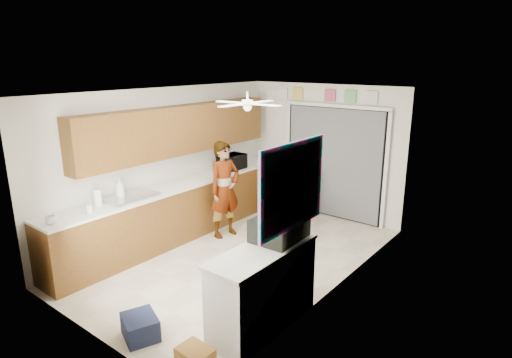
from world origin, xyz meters
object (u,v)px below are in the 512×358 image
Objects in this scene: suitcase at (279,228)px; cardboard_box at (195,358)px; navy_crate at (140,327)px; man at (225,190)px; cup at (51,220)px; dog at (278,211)px; soap_bottle at (120,188)px; paper_towel_roll at (97,197)px; microwave at (232,162)px.

suitcase reaches higher than cardboard_box.
navy_crate is 3.01m from man.
cup is 0.24× the size of dog.
cardboard_box is 0.21× the size of man.
man is (0.64, 1.59, -0.29)m from soap_bottle.
paper_towel_roll is 0.70× the size of cardboard_box.
soap_bottle is 3.00m from cardboard_box.
soap_bottle is 0.38m from paper_towel_roll.
soap_bottle reaches higher than cardboard_box.
paper_towel_roll reaches higher than navy_crate.
navy_crate is at bearing -31.34° from soap_bottle.
cup is 0.34× the size of navy_crate.
soap_bottle is 0.54× the size of suitcase.
soap_bottle is at bearing 178.70° from microwave.
navy_crate is at bearing -152.43° from microwave.
man is at bearing 80.51° from cup.
paper_towel_roll is at bearing 179.25° from microwave.
soap_bottle is 2.33m from navy_crate.
soap_bottle is (-0.12, -2.36, 0.03)m from microwave.
microwave reaches higher than cup.
navy_crate is at bearing -21.86° from paper_towel_roll.
cardboard_box is (2.50, -3.43, -0.97)m from microwave.
man is (0.51, -0.78, -0.26)m from microwave.
cardboard_box is at bearing -70.93° from dog.
soap_bottle is 1.73m from man.
microwave is 0.81× the size of suitcase.
cardboard_box is at bearing -94.94° from suitcase.
dog reaches higher than navy_crate.
soap_bottle is 0.58× the size of dog.
suitcase is 0.38× the size of man.
cup is 0.08× the size of man.
cardboard_box is (2.61, -0.69, -0.95)m from paper_towel_roll.
suitcase is 2.99m from dog.
suitcase is 1.64m from cardboard_box.
paper_towel_roll is at bearing 158.14° from navy_crate.
paper_towel_roll is at bearing 165.24° from cardboard_box.
paper_towel_roll is 0.15× the size of man.
man is (-1.16, 2.68, 0.70)m from navy_crate.
microwave is 3.51m from cup.
dog is at bearing 113.57° from cardboard_box.
paper_towel_roll is 0.38× the size of suitcase.
navy_crate is 0.69× the size of dog.
paper_towel_roll is 0.41× the size of dog.
cardboard_box is 0.58× the size of dog.
dog is at bearing 101.88° from navy_crate.
microwave is at bearing -170.47° from dog.
cup is at bearing -81.03° from soap_bottle.
paper_towel_roll is at bearing 102.75° from cup.
cup is 0.58× the size of paper_towel_roll.
dog is (0.90, 0.23, -0.85)m from microwave.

